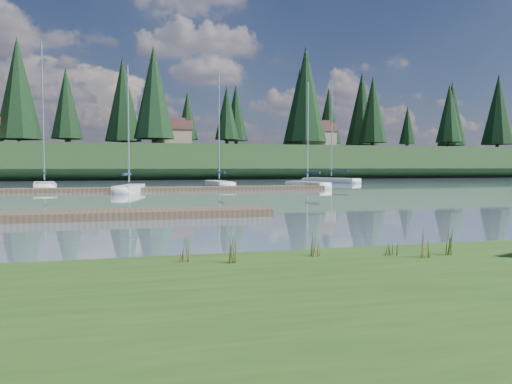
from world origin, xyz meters
name	(u,v)px	position (x,y,z in m)	size (l,w,h in m)	color
ground	(145,191)	(0.00, 30.00, 0.00)	(200.00, 200.00, 0.00)	gray
bank	(301,343)	(0.00, -6.00, 0.17)	(60.00, 9.00, 0.35)	#284917
ridge	(133,163)	(0.00, 73.00, 2.50)	(200.00, 20.00, 5.00)	#1B3017
dock_near	(61,216)	(-4.00, 9.00, 0.15)	(16.00, 2.00, 0.30)	#4C3D2C
dock_far	(170,189)	(2.00, 30.00, 0.15)	(26.00, 2.20, 0.30)	#4C3D2C
sailboat_bg_1	(44,185)	(-8.38, 36.36, 0.33)	(2.98, 8.84, 12.87)	silver
sailboat_bg_2	(131,188)	(-1.13, 28.63, 0.33)	(2.72, 6.42, 9.66)	silver
sailboat_bg_3	(218,183)	(7.15, 36.65, 0.33)	(1.79, 7.64, 11.19)	silver
sailboat_bg_4	(304,184)	(14.56, 32.73, 0.33)	(2.67, 6.60, 9.72)	silver
sailboat_bg_5	(327,180)	(22.31, 45.62, 0.32)	(5.37, 8.24, 12.00)	silver
weed_0	(233,247)	(0.05, -2.49, 0.62)	(0.17, 0.14, 0.64)	#475B23
weed_1	(315,244)	(1.65, -2.25, 0.57)	(0.17, 0.14, 0.53)	#475B23
weed_2	(425,244)	(3.54, -2.86, 0.58)	(0.17, 0.14, 0.55)	#475B23
weed_3	(184,250)	(-0.76, -2.19, 0.55)	(0.17, 0.14, 0.49)	#475B23
weed_4	(391,247)	(3.04, -2.54, 0.50)	(0.17, 0.14, 0.37)	#475B23
weed_5	(447,242)	(4.08, -2.79, 0.58)	(0.17, 0.14, 0.56)	#475B23
mud_lip	(220,269)	(0.00, -1.60, 0.07)	(60.00, 0.50, 0.14)	#33281C
conifer_3	(66,103)	(-10.00, 72.00, 11.74)	(4.84, 4.84, 12.25)	#382619
conifer_4	(154,92)	(3.00, 66.00, 13.09)	(6.16, 6.16, 15.10)	#382619
conifer_5	(227,112)	(15.00, 70.00, 10.83)	(3.96, 3.96, 10.35)	#382619
conifer_6	(306,94)	(28.00, 68.00, 13.99)	(7.04, 7.04, 17.00)	#382619
conifer_7	(373,109)	(42.00, 71.00, 12.19)	(5.28, 5.28, 13.20)	#382619
conifer_8	(449,113)	(55.00, 67.00, 11.51)	(4.62, 4.62, 11.77)	#382619
conifer_9	(498,109)	(68.00, 70.00, 12.87)	(5.94, 5.94, 14.62)	#382619
house_1	(171,133)	(6.00, 71.00, 7.31)	(6.30, 5.30, 4.65)	gray
house_2	(314,135)	(30.00, 69.00, 7.31)	(6.30, 5.30, 4.65)	gray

